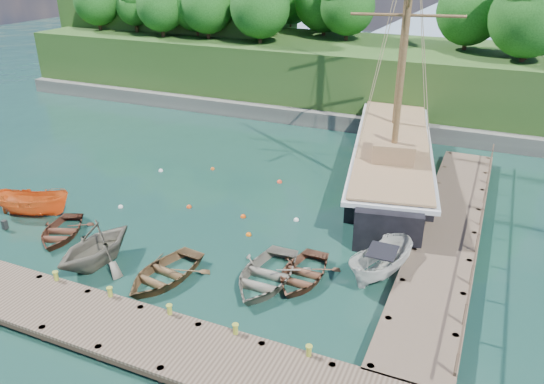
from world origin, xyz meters
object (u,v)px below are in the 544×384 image
(rowboat_2, at_px, (164,279))
(motorboat_orange, at_px, (36,215))
(rowboat_3, at_px, (265,282))
(rowboat_4, at_px, (302,279))
(rowboat_0, at_px, (61,236))
(cabin_boat_white, at_px, (380,277))
(schooner, at_px, (391,161))
(rowboat_1, at_px, (98,263))

(rowboat_2, distance_m, motorboat_orange, 10.87)
(rowboat_3, xyz_separation_m, rowboat_4, (1.47, 0.92, 0.00))
(rowboat_0, height_order, rowboat_2, rowboat_2)
(cabin_boat_white, bearing_deg, rowboat_0, -150.27)
(rowboat_3, bearing_deg, schooner, 79.34)
(rowboat_2, bearing_deg, schooner, 74.89)
(schooner, bearing_deg, rowboat_3, -110.97)
(rowboat_2, xyz_separation_m, rowboat_3, (4.43, 1.70, 0.00))
(rowboat_4, xyz_separation_m, cabin_boat_white, (3.32, 1.61, 0.00))
(rowboat_3, bearing_deg, cabin_boat_white, 27.16)
(rowboat_0, xyz_separation_m, schooner, (14.45, 15.31, 1.10))
(rowboat_0, height_order, rowboat_4, rowboat_4)
(rowboat_2, height_order, cabin_boat_white, cabin_boat_white)
(rowboat_3, xyz_separation_m, cabin_boat_white, (4.79, 2.53, 0.00))
(rowboat_1, bearing_deg, rowboat_0, 164.86)
(rowboat_1, distance_m, rowboat_3, 8.44)
(rowboat_1, xyz_separation_m, motorboat_orange, (-6.78, 2.66, 0.00))
(rowboat_1, distance_m, rowboat_4, 10.09)
(rowboat_0, distance_m, rowboat_2, 7.51)
(rowboat_1, bearing_deg, rowboat_4, 21.68)
(cabin_boat_white, xyz_separation_m, schooner, (-2.18, 12.28, 1.10))
(rowboat_0, distance_m, cabin_boat_white, 16.91)
(rowboat_3, height_order, motorboat_orange, motorboat_orange)
(rowboat_1, distance_m, cabin_boat_white, 13.75)
(rowboat_4, bearing_deg, cabin_boat_white, 26.85)
(rowboat_3, height_order, cabin_boat_white, cabin_boat_white)
(rowboat_0, bearing_deg, schooner, 24.60)
(rowboat_0, distance_m, rowboat_1, 3.86)
(rowboat_3, distance_m, rowboat_4, 1.73)
(rowboat_0, relative_size, rowboat_4, 0.95)
(rowboat_0, xyz_separation_m, rowboat_2, (7.41, -1.20, 0.00))
(rowboat_1, distance_m, motorboat_orange, 7.29)
(rowboat_0, bearing_deg, rowboat_4, -15.98)
(rowboat_4, bearing_deg, rowboat_2, -155.09)
(rowboat_1, height_order, schooner, schooner)
(rowboat_3, relative_size, motorboat_orange, 1.09)
(rowboat_3, distance_m, motorboat_orange, 15.04)
(rowboat_2, height_order, rowboat_4, rowboat_2)
(rowboat_0, height_order, schooner, schooner)
(rowboat_4, relative_size, cabin_boat_white, 0.91)
(rowboat_4, bearing_deg, rowboat_3, -147.08)
(rowboat_3, bearing_deg, rowboat_1, -167.85)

